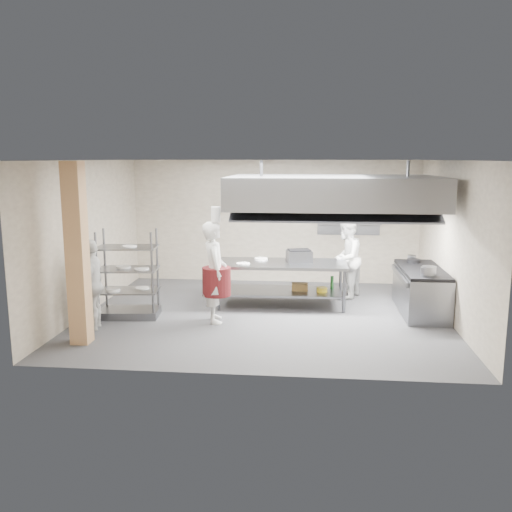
# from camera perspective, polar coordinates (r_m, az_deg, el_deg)

# --- Properties ---
(floor) EXTENTS (7.00, 7.00, 0.00)m
(floor) POSITION_cam_1_polar(r_m,az_deg,el_deg) (10.71, 0.88, -6.23)
(floor) COLOR #323234
(floor) RESTS_ON ground
(ceiling) EXTENTS (7.00, 7.00, 0.00)m
(ceiling) POSITION_cam_1_polar(r_m,az_deg,el_deg) (10.27, 0.93, 10.04)
(ceiling) COLOR silver
(ceiling) RESTS_ON wall_back
(wall_back) EXTENTS (7.00, 0.00, 7.00)m
(wall_back) POSITION_cam_1_polar(r_m,az_deg,el_deg) (13.35, 1.98, 3.63)
(wall_back) COLOR gray
(wall_back) RESTS_ON ground
(wall_left) EXTENTS (0.00, 6.00, 6.00)m
(wall_left) POSITION_cam_1_polar(r_m,az_deg,el_deg) (11.22, -17.21, 1.91)
(wall_left) COLOR gray
(wall_left) RESTS_ON ground
(wall_right) EXTENTS (0.00, 6.00, 6.00)m
(wall_right) POSITION_cam_1_polar(r_m,az_deg,el_deg) (10.68, 19.97, 1.35)
(wall_right) COLOR gray
(wall_right) RESTS_ON ground
(column) EXTENTS (0.30, 0.30, 3.00)m
(column) POSITION_cam_1_polar(r_m,az_deg,el_deg) (9.26, -18.30, 0.17)
(column) COLOR tan
(column) RESTS_ON floor
(exhaust_hood) EXTENTS (4.00, 2.50, 0.60)m
(exhaust_hood) POSITION_cam_1_polar(r_m,az_deg,el_deg) (10.66, 8.13, 6.72)
(exhaust_hood) COLOR gray
(exhaust_hood) RESTS_ON ceiling
(hood_strip_a) EXTENTS (1.60, 0.12, 0.04)m
(hood_strip_a) POSITION_cam_1_polar(r_m,az_deg,el_deg) (10.68, 3.24, 5.09)
(hood_strip_a) COLOR white
(hood_strip_a) RESTS_ON exhaust_hood
(hood_strip_b) EXTENTS (1.60, 0.12, 0.04)m
(hood_strip_b) POSITION_cam_1_polar(r_m,az_deg,el_deg) (10.76, 12.90, 4.89)
(hood_strip_b) COLOR white
(hood_strip_b) RESTS_ON exhaust_hood
(wall_shelf) EXTENTS (1.50, 0.28, 0.04)m
(wall_shelf) POSITION_cam_1_polar(r_m,az_deg,el_deg) (13.19, 9.77, 3.41)
(wall_shelf) COLOR gray
(wall_shelf) RESTS_ON wall_back
(island) EXTENTS (2.70, 1.18, 0.91)m
(island) POSITION_cam_1_polar(r_m,az_deg,el_deg) (11.33, 2.69, -2.94)
(island) COLOR gray
(island) RESTS_ON floor
(island_worktop) EXTENTS (2.70, 1.18, 0.06)m
(island_worktop) POSITION_cam_1_polar(r_m,az_deg,el_deg) (11.24, 2.71, -0.83)
(island_worktop) COLOR gray
(island_worktop) RESTS_ON island
(island_undershelf) EXTENTS (2.49, 1.06, 0.04)m
(island_undershelf) POSITION_cam_1_polar(r_m,az_deg,el_deg) (11.37, 2.69, -3.70)
(island_undershelf) COLOR slate
(island_undershelf) RESTS_ON island
(pass_rack) EXTENTS (1.19, 0.77, 1.69)m
(pass_rack) POSITION_cam_1_polar(r_m,az_deg,el_deg) (10.70, -13.31, -1.85)
(pass_rack) COLOR slate
(pass_rack) RESTS_ON floor
(cooking_range) EXTENTS (0.80, 2.00, 0.84)m
(cooking_range) POSITION_cam_1_polar(r_m,az_deg,el_deg) (11.27, 16.95, -3.64)
(cooking_range) COLOR gray
(cooking_range) RESTS_ON floor
(range_top) EXTENTS (0.78, 1.96, 0.06)m
(range_top) POSITION_cam_1_polar(r_m,az_deg,el_deg) (11.17, 17.07, -1.40)
(range_top) COLOR black
(range_top) RESTS_ON cooking_range
(chef_head) EXTENTS (0.62, 0.79, 1.90)m
(chef_head) POSITION_cam_1_polar(r_m,az_deg,el_deg) (10.10, -4.40, -1.71)
(chef_head) COLOR silver
(chef_head) RESTS_ON floor
(chef_line) EXTENTS (0.96, 1.06, 1.78)m
(chef_line) POSITION_cam_1_polar(r_m,az_deg,el_deg) (11.95, 9.45, -0.25)
(chef_line) COLOR silver
(chef_line) RESTS_ON floor
(chef_plating) EXTENTS (0.52, 1.00, 1.63)m
(chef_plating) POSITION_cam_1_polar(r_m,az_deg,el_deg) (10.13, -16.85, -2.86)
(chef_plating) COLOR white
(chef_plating) RESTS_ON floor
(griddle) EXTENTS (0.58, 0.50, 0.24)m
(griddle) POSITION_cam_1_polar(r_m,az_deg,el_deg) (11.27, 4.56, -0.04)
(griddle) COLOR slate
(griddle) RESTS_ON island_worktop
(wicker_basket) EXTENTS (0.34, 0.24, 0.15)m
(wicker_basket) POSITION_cam_1_polar(r_m,az_deg,el_deg) (11.36, 4.64, -3.25)
(wicker_basket) COLOR #9B673E
(wicker_basket) RESTS_ON island_undershelf
(stockpot) EXTENTS (0.26, 0.26, 0.18)m
(stockpot) POSITION_cam_1_polar(r_m,az_deg,el_deg) (10.47, 17.74, -1.52)
(stockpot) COLOR gray
(stockpot) RESTS_ON range_top
(plate_stack) EXTENTS (0.28, 0.28, 0.05)m
(plate_stack) POSITION_cam_1_polar(r_m,az_deg,el_deg) (10.76, -13.24, -3.42)
(plate_stack) COLOR white
(plate_stack) RESTS_ON pass_rack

